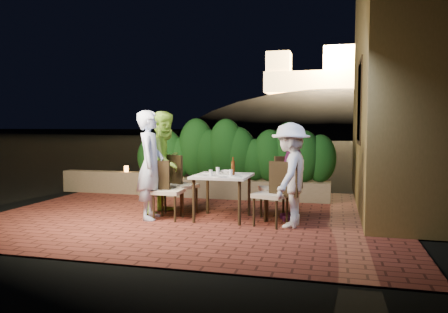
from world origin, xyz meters
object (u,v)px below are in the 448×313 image
(diner_green, at_px, (165,162))
(parapet_lamp, at_px, (126,169))
(bowl, at_px, (226,172))
(diner_white, at_px, (290,175))
(chair_left_back, at_px, (181,185))
(chair_left_front, at_px, (168,190))
(chair_right_front, at_px, (271,193))
(diner_blue, at_px, (150,165))
(dining_table, at_px, (223,197))
(beer_bottle, at_px, (233,166))
(chair_right_back, at_px, (276,188))
(diner_purple, at_px, (292,175))

(diner_green, height_order, parapet_lamp, diner_green)
(diner_green, bearing_deg, parapet_lamp, 55.47)
(bowl, height_order, diner_white, diner_white)
(bowl, relative_size, chair_left_back, 0.18)
(diner_green, distance_m, parapet_lamp, 2.59)
(chair_left_front, height_order, chair_left_back, chair_left_back)
(chair_left_back, bearing_deg, diner_white, 9.19)
(chair_right_front, distance_m, diner_blue, 2.08)
(dining_table, bearing_deg, chair_left_back, 160.93)
(diner_blue, height_order, diner_green, diner_green)
(beer_bottle, relative_size, bowl, 1.58)
(diner_green, height_order, diner_white, diner_green)
(chair_left_back, xyz_separation_m, diner_blue, (-0.34, -0.55, 0.39))
(beer_bottle, relative_size, diner_white, 0.18)
(diner_green, bearing_deg, chair_left_back, -78.06)
(chair_left_front, distance_m, chair_right_back, 1.80)
(chair_right_front, bearing_deg, chair_left_front, 16.20)
(dining_table, bearing_deg, parapet_lamp, 142.73)
(chair_left_back, height_order, diner_purple, diner_purple)
(beer_bottle, height_order, parapet_lamp, beer_bottle)
(bowl, relative_size, parapet_lamp, 1.35)
(dining_table, distance_m, diner_green, 1.30)
(chair_right_back, xyz_separation_m, diner_blue, (-2.04, -0.52, 0.38))
(diner_purple, bearing_deg, chair_left_front, -94.99)
(bowl, bearing_deg, diner_purple, -3.27)
(dining_table, bearing_deg, diner_white, -12.80)
(dining_table, height_order, beer_bottle, beer_bottle)
(chair_right_front, height_order, diner_purple, diner_purple)
(chair_right_front, height_order, diner_white, diner_white)
(chair_left_front, bearing_deg, diner_green, 116.74)
(diner_purple, bearing_deg, chair_right_back, -112.22)
(chair_right_front, xyz_separation_m, parapet_lamp, (-3.73, 2.46, 0.06))
(bowl, height_order, chair_left_back, chair_left_back)
(chair_right_front, relative_size, parapet_lamp, 7.26)
(beer_bottle, height_order, chair_right_front, beer_bottle)
(bowl, relative_size, diner_purple, 0.13)
(dining_table, bearing_deg, diner_green, 165.43)
(diner_blue, bearing_deg, chair_left_back, -44.00)
(beer_bottle, distance_m, parapet_lamp, 3.75)
(bowl, distance_m, diner_white, 1.29)
(diner_blue, bearing_deg, dining_table, -89.98)
(diner_blue, height_order, diner_white, diner_blue)
(bowl, bearing_deg, diner_white, -25.87)
(bowl, bearing_deg, chair_right_back, -2.93)
(bowl, height_order, diner_green, diner_green)
(chair_left_front, distance_m, diner_green, 0.72)
(chair_left_back, bearing_deg, diner_purple, 23.11)
(diner_green, bearing_deg, dining_table, -91.59)
(chair_left_front, height_order, diner_white, diner_white)
(dining_table, bearing_deg, bowl, 92.24)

